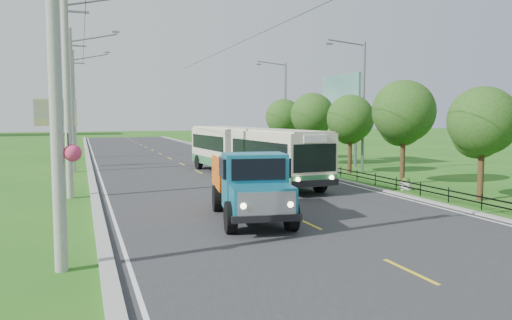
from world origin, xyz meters
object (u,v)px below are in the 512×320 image
tree_fourth (350,121)px  tree_fifth (312,117)px  pole_far (74,104)px  tree_back (284,119)px  streetlight_far (284,106)px  planter_mid (334,169)px  bus (249,149)px  pole_near (68,91)px  billboard_left (56,117)px  pole_mid (72,99)px  billboard_right (340,99)px  tree_second (481,125)px  tree_third (403,115)px  planter_near (406,184)px  streetlight_mid (361,102)px  dump_truck (250,181)px  planter_far (288,160)px  pole_nearest (58,75)px

tree_fourth → tree_fifth: (0.00, 6.00, 0.27)m
pole_far → tree_back: pole_far is taller
streetlight_far → planter_mid: bearing=-98.3°
tree_fifth → bus: (-7.72, -7.03, -1.99)m
pole_near → tree_fifth: size_ratio=1.72×
tree_back → billboard_left: (-19.36, -2.14, 0.21)m
pole_mid → pole_far: 12.00m
pole_mid → billboard_right: (20.56, -1.00, 0.25)m
tree_back → bus: 15.25m
billboard_left → billboard_right: size_ratio=0.71×
tree_fifth → streetlight_far: (0.79, 7.86, 1.05)m
tree_second → tree_third: (0.00, 6.00, 0.47)m
streetlight_far → billboard_left: streetlight_far is taller
planter_near → planter_mid: bearing=90.0°
streetlight_mid → planter_mid: bearing=-180.0°
streetlight_mid → planter_near: size_ratio=13.54×
tree_second → tree_fifth: size_ratio=0.91×
tree_fourth → tree_second: bearing=-90.0°
dump_truck → pole_near: bearing=139.3°
pole_far → tree_fifth: pole_far is taller
planter_mid → tree_third: bearing=-77.9°
pole_near → pole_mid: same height
streetlight_far → planter_far: 7.84m
tree_second → dump_truck: size_ratio=0.82×
pole_far → tree_fifth: size_ratio=1.72×
pole_near → planter_mid: pole_near is taller
planter_near → tree_fifth: bearing=84.9°
tree_third → dump_truck: (-11.60, -6.73, -2.52)m
pole_nearest → tree_back: size_ratio=1.82×
pole_nearest → tree_back: bearing=58.2°
pole_nearest → tree_second: size_ratio=1.89×
billboard_right → streetlight_far: bearing=101.7°
tree_third → billboard_right: size_ratio=0.82×
streetlight_mid → tree_second: bearing=-93.8°
tree_third → pole_near: bearing=177.3°
tree_third → streetlight_far: 19.90m
pole_mid → streetlight_far: size_ratio=1.10×
pole_far → bus: 22.67m
tree_second → planter_mid: size_ratio=7.91×
pole_mid → tree_back: size_ratio=1.82×
tree_back → streetlight_mid: bearing=-86.3°
pole_mid → bus: (10.40, -7.89, -3.23)m
planter_near → pole_mid: bearing=138.3°
tree_second → billboard_left: size_ratio=1.02×
tree_third → planter_far: size_ratio=8.96×
pole_far → planter_mid: (16.86, -19.00, -4.81)m
streetlight_far → billboard_left: size_ratio=1.74×
tree_fourth → pole_far: bearing=133.9°
tree_second → streetlight_mid: size_ratio=0.58×
tree_fifth → tree_back: bearing=90.0°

